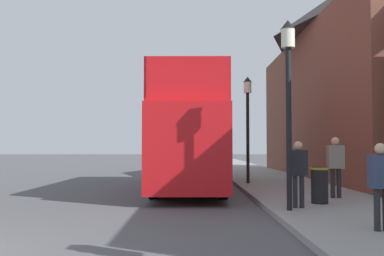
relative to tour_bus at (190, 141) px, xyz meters
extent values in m
plane|color=#4C4C4F|center=(-4.09, 10.25, -1.86)|extent=(144.00, 144.00, 0.00)
cube|color=gray|center=(3.77, 7.25, -1.79)|extent=(3.73, 108.00, 0.14)
cube|color=brown|center=(8.64, 6.10, 1.85)|extent=(6.00, 19.02, 7.43)
pyramid|color=#383333|center=(8.64, 6.10, 7.03)|extent=(6.00, 19.02, 2.93)
cube|color=red|center=(0.00, -0.13, -0.28)|extent=(2.57, 10.24, 2.57)
cube|color=orange|center=(-0.01, -0.64, -0.15)|extent=(2.52, 5.65, 0.45)
cube|color=black|center=(0.00, -0.13, 0.51)|extent=(2.58, 9.42, 0.70)
cube|color=red|center=(0.00, -0.13, 1.06)|extent=(2.55, 9.42, 0.10)
cube|color=red|center=(-1.18, -0.11, 1.70)|extent=(0.20, 9.39, 1.19)
cube|color=red|center=(1.17, -0.15, 1.70)|extent=(0.20, 9.39, 1.19)
cube|color=red|center=(-0.07, -4.79, 1.70)|extent=(2.42, 0.10, 1.19)
cube|color=red|center=(0.05, 3.85, 1.70)|extent=(2.44, 1.46, 1.19)
cylinder|color=black|center=(-1.05, 3.05, -1.33)|extent=(0.30, 1.07, 1.06)
cylinder|color=black|center=(1.13, 3.02, -1.33)|extent=(0.30, 1.07, 1.06)
cylinder|color=black|center=(-1.13, -3.07, -1.33)|extent=(0.30, 1.07, 1.06)
cylinder|color=black|center=(1.05, -3.10, -1.33)|extent=(0.30, 1.07, 1.06)
cube|color=silver|center=(0.76, 7.75, -1.33)|extent=(1.91, 4.19, 0.72)
cube|color=black|center=(0.77, 7.62, -0.72)|extent=(1.63, 2.03, 0.51)
cylinder|color=black|center=(-0.10, 9.00, -1.56)|extent=(0.22, 0.61, 0.60)
cylinder|color=black|center=(1.55, 9.05, -1.56)|extent=(0.22, 0.61, 0.60)
cylinder|color=black|center=(-0.02, 6.44, -1.56)|extent=(0.22, 0.61, 0.60)
cylinder|color=black|center=(1.62, 6.49, -1.56)|extent=(0.22, 0.61, 0.60)
cylinder|color=#232328|center=(3.31, -9.22, -1.34)|extent=(0.11, 0.11, 0.75)
cube|color=#2D3856|center=(3.39, -9.22, -0.67)|extent=(0.41, 0.22, 0.60)
sphere|color=tan|center=(3.39, -9.22, -0.27)|extent=(0.21, 0.21, 0.21)
cylinder|color=#232328|center=(2.57, -6.19, -1.33)|extent=(0.12, 0.12, 0.79)
cylinder|color=#232328|center=(2.74, -6.19, -1.33)|extent=(0.12, 0.12, 0.79)
cube|color=black|center=(2.66, -6.19, -0.62)|extent=(0.43, 0.23, 0.62)
sphere|color=tan|center=(2.66, -6.19, -0.20)|extent=(0.22, 0.22, 0.22)
cylinder|color=#232328|center=(4.17, -4.07, -1.29)|extent=(0.13, 0.13, 0.86)
cylinder|color=#232328|center=(4.35, -4.07, -1.29)|extent=(0.13, 0.13, 0.86)
cube|color=gray|center=(4.26, -4.07, -0.52)|extent=(0.46, 0.26, 0.68)
sphere|color=tan|center=(4.26, -4.07, -0.07)|extent=(0.24, 0.24, 0.24)
cylinder|color=black|center=(2.34, -6.61, 0.20)|extent=(0.13, 0.13, 3.85)
cylinder|color=silver|center=(2.34, -6.61, 2.35)|extent=(0.32, 0.32, 0.45)
cone|color=black|center=(2.34, -6.61, 2.69)|extent=(0.35, 0.35, 0.22)
cylinder|color=black|center=(2.39, 1.23, 0.14)|extent=(0.13, 0.13, 3.72)
cylinder|color=silver|center=(2.39, 1.23, 2.22)|extent=(0.32, 0.32, 0.45)
cone|color=black|center=(2.39, 1.23, 2.56)|extent=(0.35, 0.35, 0.22)
cylinder|color=black|center=(3.42, -5.34, -1.24)|extent=(0.44, 0.44, 0.96)
cylinder|color=#B28E1E|center=(3.42, -5.34, -0.80)|extent=(0.48, 0.48, 0.06)
camera|label=1|loc=(-0.01, -17.19, -0.23)|focal=42.00mm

